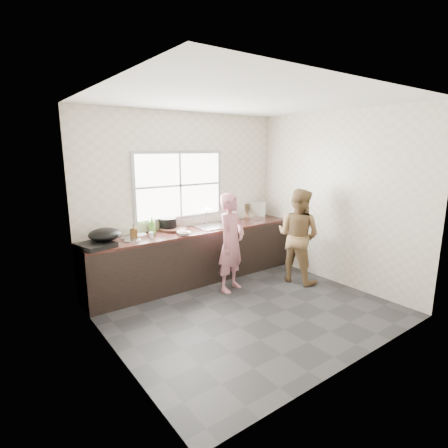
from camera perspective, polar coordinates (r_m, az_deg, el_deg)
floor at (r=4.91m, az=3.67°, el=-13.61°), size 3.60×3.20×0.01m
ceiling at (r=4.45m, az=4.17°, el=19.60°), size 3.60×3.20×0.01m
wall_back at (r=5.79m, az=-6.44°, el=4.39°), size 3.60×0.01×2.70m
wall_left at (r=3.61m, az=-18.52°, el=-0.91°), size 0.01×3.20×2.70m
wall_right at (r=5.81m, az=17.67°, el=3.92°), size 0.01×3.20×2.70m
wall_front at (r=3.45m, az=21.40°, el=-1.73°), size 3.60×0.01×2.70m
cabinet at (r=5.73m, az=-4.63°, el=-5.30°), size 3.60×0.62×0.82m
countertop at (r=5.62m, az=-4.70°, el=-1.11°), size 3.60×0.64×0.04m
sink at (r=5.80m, az=-1.77°, el=-0.40°), size 0.55×0.45×0.02m
faucet at (r=5.93m, az=-2.88°, el=1.31°), size 0.02×0.02×0.30m
window_frame at (r=5.70m, az=-7.29°, el=6.28°), size 1.60×0.05×1.10m
window_glazing at (r=5.68m, az=-7.16°, el=6.26°), size 1.50×0.01×1.00m
woman at (r=5.27m, az=1.19°, el=-3.56°), size 0.59×0.49×1.40m
person_side at (r=5.74m, az=12.00°, el=-1.88°), size 0.73×0.85×1.52m
cutting_board at (r=5.58m, az=-8.35°, el=-0.84°), size 0.51×0.51×0.04m
cleaver at (r=5.41m, az=-6.96°, el=-0.99°), size 0.20×0.18×0.01m
bowl_mince at (r=5.27m, az=-6.56°, el=-1.54°), size 0.24×0.24×0.05m
bowl_crabs at (r=6.08m, az=1.15°, el=0.47°), size 0.26×0.26×0.06m
bowl_held at (r=5.78m, az=0.50°, el=-0.16°), size 0.24×0.24×0.06m
black_pot at (r=5.61m, az=-9.13°, el=-0.02°), size 0.32×0.32×0.19m
plate_food at (r=5.37m, az=-13.80°, el=-1.73°), size 0.29×0.29×0.02m
bottle_green at (r=5.32m, az=-11.67°, el=-0.28°), size 0.12×0.12×0.28m
bottle_brown_tall at (r=5.24m, az=-14.55°, el=-1.24°), size 0.08×0.08×0.17m
bottle_brown_short at (r=5.50m, az=-11.68°, el=-0.58°), size 0.15×0.15×0.15m
glass_jar at (r=5.16m, az=-11.78°, el=-1.79°), size 0.06×0.06×0.09m
burner at (r=4.88m, az=-20.23°, el=-3.27°), size 0.52×0.52×0.06m
wok at (r=4.96m, az=-18.87°, el=-1.62°), size 0.52×0.52×0.16m
dish_rack at (r=6.44m, az=4.44°, el=2.24°), size 0.48×0.38×0.32m
pot_lid_left at (r=5.09m, az=-14.67°, el=-2.57°), size 0.32×0.32×0.01m
pot_lid_right at (r=5.25m, az=-15.28°, el=-2.16°), size 0.24×0.24×0.01m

